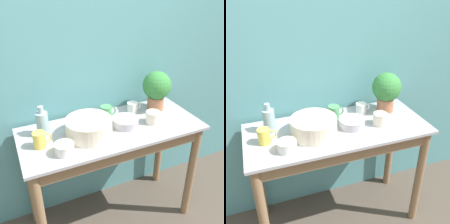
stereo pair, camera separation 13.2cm
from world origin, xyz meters
TOP-DOWN VIEW (x-y plane):
  - wall_back at (0.00, 0.58)m, footprint 6.00×0.05m
  - counter_table at (0.00, 0.24)m, footprint 1.23×0.53m
  - potted_plant at (0.42, 0.38)m, footprint 0.21×0.21m
  - bowl_wash_large at (-0.17, 0.24)m, footprint 0.30×0.30m
  - bottle_tall at (-0.44, 0.37)m, footprint 0.08×0.08m
  - mug_white at (0.23, 0.41)m, footprint 0.11×0.08m
  - mug_yellow at (-0.48, 0.24)m, footprint 0.11×0.07m
  - mug_green at (0.02, 0.39)m, footprint 0.12×0.08m
  - mug_cream at (0.29, 0.21)m, footprint 0.13×0.10m
  - bowl_small_steel at (0.09, 0.25)m, footprint 0.18×0.18m
  - bowl_small_enamel_white at (-0.37, 0.12)m, footprint 0.11×0.11m

SIDE VIEW (x-z plane):
  - counter_table at x=0.00m, z-range 0.23..1.07m
  - bowl_small_steel at x=0.09m, z-range 0.85..0.90m
  - bowl_small_enamel_white at x=-0.37m, z-range 0.85..0.91m
  - mug_white at x=0.23m, z-range 0.85..0.93m
  - mug_cream at x=0.29m, z-range 0.85..0.93m
  - mug_green at x=0.02m, z-range 0.85..0.95m
  - mug_yellow at x=-0.48m, z-range 0.85..0.95m
  - bowl_wash_large at x=-0.17m, z-range 0.85..0.96m
  - bottle_tall at x=-0.44m, z-range 0.83..1.03m
  - potted_plant at x=0.42m, z-range 0.87..1.17m
  - wall_back at x=0.00m, z-range 0.00..2.40m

